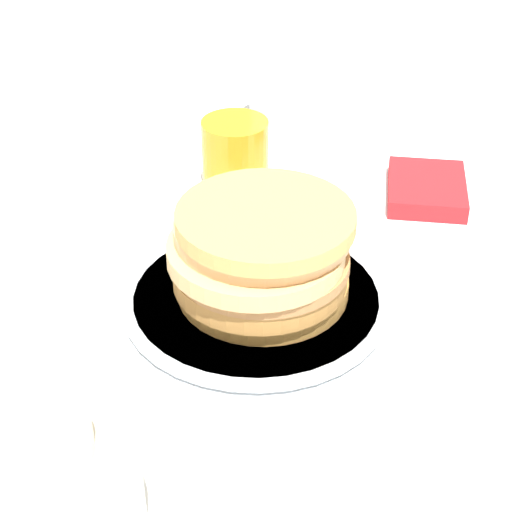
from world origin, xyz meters
The scene contains 7 objects.
ground_plane centered at (0.00, 0.00, 0.00)m, with size 4.00×4.00×0.00m, color white.
plate centered at (-0.03, -0.03, 0.01)m, with size 0.24×0.24×0.01m.
pancake_stack centered at (-0.03, -0.02, 0.06)m, with size 0.17×0.16×0.09m.
juice_glass centered at (-0.24, -0.04, 0.04)m, with size 0.07×0.07×0.08m.
cream_jug centered at (0.23, -0.16, 0.05)m, with size 0.11×0.11×0.12m.
water_bottle_near centered at (-0.35, 0.01, 0.11)m, with size 0.07×0.07×0.24m.
napkin centered at (-0.22, 0.16, 0.01)m, with size 0.12×0.10×0.02m.
Camera 1 is at (0.58, -0.04, 0.47)m, focal length 60.00 mm.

